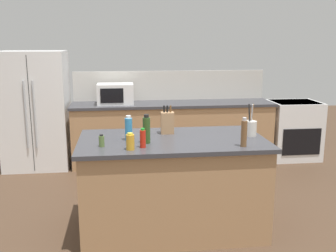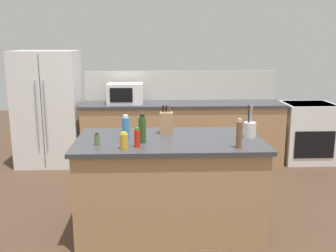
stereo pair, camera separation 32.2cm
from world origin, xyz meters
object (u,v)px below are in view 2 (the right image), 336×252
at_px(utensil_crock, 250,129).
at_px(olive_oil_bottle, 142,129).
at_px(dish_soap_bottle, 126,128).
at_px(pepper_grinder, 239,134).
at_px(honey_jar, 124,141).
at_px(spice_jar_oregano, 97,140).
at_px(refrigerator, 48,108).
at_px(range_oven, 307,132).
at_px(knife_block, 166,123).
at_px(microwave, 125,93).
at_px(hot_sauce_bottle, 137,138).

distance_m(utensil_crock, olive_oil_bottle, 1.06).
bearing_deg(dish_soap_bottle, utensil_crock, 1.19).
height_order(pepper_grinder, olive_oil_bottle, olive_oil_bottle).
distance_m(honey_jar, olive_oil_bottle, 0.27).
distance_m(pepper_grinder, spice_jar_oregano, 1.28).
distance_m(refrigerator, range_oven, 4.01).
relative_size(utensil_crock, honey_jar, 2.12).
height_order(refrigerator, honey_jar, refrigerator).
height_order(range_oven, honey_jar, honey_jar).
height_order(range_oven, spice_jar_oregano, spice_jar_oregano).
bearing_deg(spice_jar_oregano, olive_oil_bottle, 10.26).
height_order(knife_block, honey_jar, knife_block).
distance_m(microwave, utensil_crock, 2.56).
distance_m(microwave, hot_sauce_bottle, 2.50).
height_order(range_oven, hot_sauce_bottle, hot_sauce_bottle).
xyz_separation_m(honey_jar, dish_soap_bottle, (-0.01, 0.35, 0.04)).
bearing_deg(hot_sauce_bottle, pepper_grinder, -4.73).
xyz_separation_m(hot_sauce_bottle, dish_soap_bottle, (-0.12, 0.29, 0.03)).
height_order(refrigerator, olive_oil_bottle, refrigerator).
xyz_separation_m(microwave, olive_oil_bottle, (0.31, -2.33, -0.02)).
bearing_deg(honey_jar, dish_soap_bottle, 90.89).
xyz_separation_m(refrigerator, knife_block, (1.72, -2.02, 0.19)).
bearing_deg(microwave, refrigerator, 177.49).
height_order(honey_jar, olive_oil_bottle, olive_oil_bottle).
height_order(pepper_grinder, spice_jar_oregano, pepper_grinder).
bearing_deg(dish_soap_bottle, honey_jar, -89.11).
distance_m(refrigerator, knife_block, 2.66).
height_order(microwave, utensil_crock, utensil_crock).
relative_size(microwave, pepper_grinder, 2.00).
bearing_deg(utensil_crock, range_oven, 55.98).
relative_size(utensil_crock, pepper_grinder, 1.21).
height_order(spice_jar_oregano, olive_oil_bottle, olive_oil_bottle).
height_order(refrigerator, pepper_grinder, refrigerator).
bearing_deg(microwave, pepper_grinder, -65.51).
height_order(olive_oil_bottle, hot_sauce_bottle, olive_oil_bottle).
bearing_deg(microwave, olive_oil_bottle, -82.51).
distance_m(spice_jar_oregano, hot_sauce_bottle, 0.37).
xyz_separation_m(range_oven, hot_sauce_bottle, (-2.56, -2.48, 0.56)).
distance_m(pepper_grinder, hot_sauce_bottle, 0.91).
bearing_deg(refrigerator, olive_oil_bottle, -58.15).
distance_m(microwave, honey_jar, 2.55).
bearing_deg(microwave, spice_jar_oregano, -92.46).
bearing_deg(olive_oil_bottle, utensil_crock, 8.82).
height_order(microwave, spice_jar_oregano, microwave).
relative_size(refrigerator, spice_jar_oregano, 15.19).
xyz_separation_m(refrigerator, spice_jar_oregano, (1.07, -2.46, 0.13)).
bearing_deg(spice_jar_oregano, honey_jar, -28.00).
distance_m(range_oven, hot_sauce_bottle, 3.61).
height_order(refrigerator, range_oven, refrigerator).
relative_size(olive_oil_bottle, dish_soap_bottle, 1.14).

